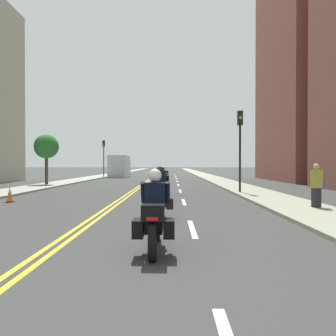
% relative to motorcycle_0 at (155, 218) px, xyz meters
% --- Properties ---
extents(ground_plane, '(264.00, 264.00, 0.00)m').
position_rel_motorcycle_0_xyz_m(ground_plane, '(-2.06, 42.27, -0.65)').
color(ground_plane, '#373836').
extents(sidewalk_left, '(2.56, 144.00, 0.12)m').
position_rel_motorcycle_0_xyz_m(sidewalk_left, '(-9.19, 42.27, -0.59)').
color(sidewalk_left, '#9BA094').
rests_on(sidewalk_left, ground).
extents(sidewalk_right, '(2.56, 144.00, 0.12)m').
position_rel_motorcycle_0_xyz_m(sidewalk_right, '(5.07, 42.27, -0.59)').
color(sidewalk_right, gray).
rests_on(sidewalk_right, ground).
extents(centreline_yellow_inner, '(0.12, 132.00, 0.01)m').
position_rel_motorcycle_0_xyz_m(centreline_yellow_inner, '(-2.18, 42.27, -0.65)').
color(centreline_yellow_inner, yellow).
rests_on(centreline_yellow_inner, ground).
extents(centreline_yellow_outer, '(0.12, 132.00, 0.01)m').
position_rel_motorcycle_0_xyz_m(centreline_yellow_outer, '(-1.94, 42.27, -0.65)').
color(centreline_yellow_outer, yellow).
rests_on(centreline_yellow_outer, ground).
extents(lane_dashes_white, '(0.14, 56.40, 0.01)m').
position_rel_motorcycle_0_xyz_m(lane_dashes_white, '(0.86, 23.27, -0.65)').
color(lane_dashes_white, silver).
rests_on(lane_dashes_white, ground).
extents(building_right_1, '(8.40, 13.32, 23.02)m').
position_rel_motorcycle_0_xyz_m(building_right_1, '(14.84, 27.93, 10.86)').
color(building_right_1, brown).
rests_on(building_right_1, ground).
extents(motorcycle_0, '(0.76, 2.20, 1.60)m').
position_rel_motorcycle_0_xyz_m(motorcycle_0, '(0.00, 0.00, 0.00)').
color(motorcycle_0, black).
rests_on(motorcycle_0, ground).
extents(motorcycle_1, '(0.78, 2.16, 1.62)m').
position_rel_motorcycle_0_xyz_m(motorcycle_1, '(-0.03, 3.95, -0.00)').
color(motorcycle_1, black).
rests_on(motorcycle_1, ground).
extents(motorcycle_2, '(0.78, 2.17, 1.57)m').
position_rel_motorcycle_0_xyz_m(motorcycle_2, '(-0.12, 7.79, -0.01)').
color(motorcycle_2, black).
rests_on(motorcycle_2, ground).
extents(motorcycle_3, '(0.76, 2.11, 1.58)m').
position_rel_motorcycle_0_xyz_m(motorcycle_3, '(-0.15, 12.32, -0.00)').
color(motorcycle_3, black).
rests_on(motorcycle_3, ground).
extents(traffic_cone_0, '(0.30, 0.30, 0.70)m').
position_rel_motorcycle_0_xyz_m(traffic_cone_0, '(-6.85, 8.18, -0.31)').
color(traffic_cone_0, black).
rests_on(traffic_cone_0, ground).
extents(traffic_light_near, '(0.28, 0.38, 4.69)m').
position_rel_motorcycle_0_xyz_m(traffic_light_near, '(4.19, 12.35, 2.59)').
color(traffic_light_near, black).
rests_on(traffic_light_near, ground).
extents(traffic_light_far, '(0.28, 0.38, 4.71)m').
position_rel_motorcycle_0_xyz_m(traffic_light_far, '(-8.31, 35.53, 2.58)').
color(traffic_light_far, black).
rests_on(traffic_light_far, ground).
extents(pedestrian_0, '(0.51, 0.31, 1.71)m').
position_rel_motorcycle_0_xyz_m(pedestrian_0, '(5.59, 5.68, 0.23)').
color(pedestrian_0, '#25272B').
rests_on(pedestrian_0, ground).
extents(street_tree_0, '(1.89, 1.89, 4.02)m').
position_rel_motorcycle_0_xyz_m(street_tree_0, '(-9.50, 19.43, 2.38)').
color(street_tree_0, '#493725').
rests_on(street_tree_0, ground).
extents(parked_truck, '(2.20, 6.50, 2.80)m').
position_rel_motorcycle_0_xyz_m(parked_truck, '(-6.51, 37.23, 0.62)').
color(parked_truck, silver).
rests_on(parked_truck, ground).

